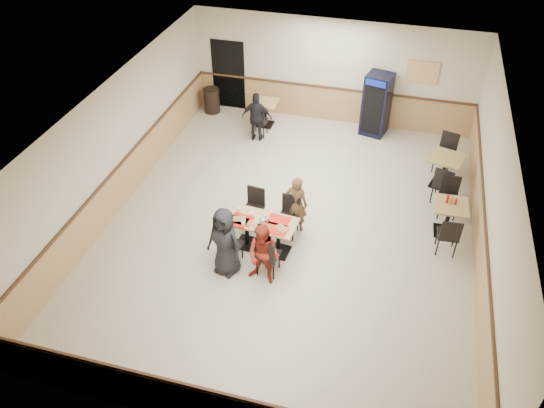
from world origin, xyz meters
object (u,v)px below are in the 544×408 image
(diner_woman_left, at_px, (225,242))
(diner_woman_right, at_px, (264,255))
(main_table, at_px, (262,230))
(back_table, at_px, (265,110))
(trash_bin, at_px, (212,100))
(pepsi_cooler, at_px, (376,104))
(lone_diner, at_px, (257,117))
(side_table_near, at_px, (449,214))
(side_table_far, at_px, (445,167))
(diner_man_opposite, at_px, (296,204))

(diner_woman_left, relative_size, diner_woman_right, 1.12)
(main_table, bearing_deg, diner_woman_left, -117.90)
(back_table, bearing_deg, trash_bin, 168.82)
(diner_woman_right, relative_size, pepsi_cooler, 0.79)
(lone_diner, xyz_separation_m, trash_bin, (-1.77, 1.19, -0.33))
(lone_diner, distance_m, side_table_near, 5.78)
(back_table, bearing_deg, side_table_far, -18.98)
(lone_diner, height_order, trash_bin, lone_diner)
(diner_woman_right, xyz_separation_m, back_table, (-1.64, 5.96, -0.20))
(diner_woman_right, xyz_separation_m, diner_man_opposite, (0.25, 1.72, -0.00))
(pepsi_cooler, distance_m, trash_bin, 4.88)
(main_table, distance_m, side_table_near, 4.06)
(side_table_far, bearing_deg, lone_diner, 170.02)
(main_table, xyz_separation_m, diner_woman_right, (0.28, -0.89, 0.19))
(side_table_near, bearing_deg, diner_woman_left, -151.08)
(diner_woman_left, xyz_separation_m, back_table, (-0.83, 5.89, -0.28))
(side_table_far, bearing_deg, trash_bin, 163.00)
(main_table, relative_size, side_table_far, 1.55)
(diner_woman_right, bearing_deg, side_table_far, 62.84)
(diner_woman_right, xyz_separation_m, trash_bin, (-3.41, 6.31, -0.32))
(trash_bin, bearing_deg, main_table, -59.93)
(side_table_near, distance_m, pepsi_cooler, 4.43)
(diner_woman_left, height_order, diner_man_opposite, diner_woman_left)
(diner_woman_right, bearing_deg, trash_bin, 129.73)
(diner_woman_right, height_order, side_table_far, diner_woman_right)
(diner_woman_right, bearing_deg, diner_woman_left, -173.70)
(main_table, xyz_separation_m, trash_bin, (-3.14, 5.41, -0.14))
(trash_bin, bearing_deg, diner_woman_left, -67.34)
(main_table, height_order, back_table, main_table)
(side_table_near, bearing_deg, diner_woman_right, -144.94)
(lone_diner, bearing_deg, back_table, -95.30)
(side_table_near, bearing_deg, trash_bin, 150.71)
(diner_woman_left, relative_size, diner_man_opposite, 1.13)
(side_table_far, relative_size, back_table, 1.29)
(main_table, bearing_deg, pepsi_cooler, 77.54)
(diner_woman_left, xyz_separation_m, diner_woman_right, (0.81, -0.07, -0.08))
(diner_woman_left, relative_size, trash_bin, 2.09)
(side_table_near, distance_m, side_table_far, 1.80)
(diner_woman_left, xyz_separation_m, side_table_far, (4.18, 4.16, -0.23))
(pepsi_cooler, bearing_deg, back_table, -159.22)
(lone_diner, xyz_separation_m, back_table, (0.00, 0.84, -0.21))
(diner_man_opposite, bearing_deg, pepsi_cooler, -97.06)
(diner_woman_left, distance_m, pepsi_cooler, 6.67)
(trash_bin, bearing_deg, lone_diner, -33.92)
(diner_woman_left, height_order, back_table, diner_woman_left)
(diner_woman_left, bearing_deg, pepsi_cooler, 85.12)
(diner_woman_right, height_order, pepsi_cooler, pepsi_cooler)
(back_table, height_order, pepsi_cooler, pepsi_cooler)
(main_table, xyz_separation_m, side_table_far, (3.64, 3.34, 0.04))
(diner_woman_left, bearing_deg, diner_woman_right, 9.82)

